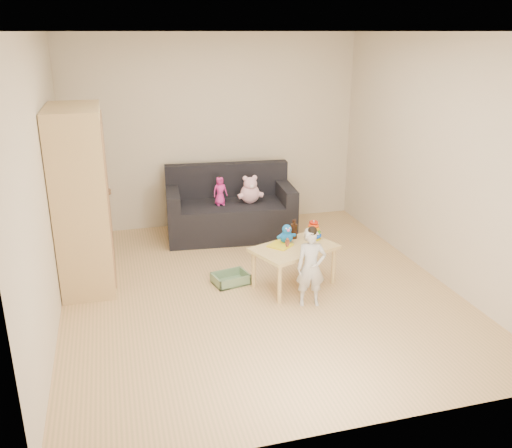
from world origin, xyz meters
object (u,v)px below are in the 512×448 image
object	(u,v)px
play_table	(294,266)
toddler	(311,268)
wardrobe	(82,199)
sofa	(231,219)

from	to	relation	value
play_table	toddler	bearing A→B (deg)	-87.25
wardrobe	toddler	world-z (taller)	wardrobe
wardrobe	play_table	xyz separation A→B (m)	(2.13, -0.69, -0.72)
play_table	toddler	size ratio (longest dim) A/B	1.09
sofa	toddler	bearing A→B (deg)	-75.68
play_table	sofa	bearing A→B (deg)	101.03
play_table	wardrobe	bearing A→B (deg)	161.90
toddler	wardrobe	bearing A→B (deg)	163.26
toddler	sofa	bearing A→B (deg)	110.52
wardrobe	play_table	world-z (taller)	wardrobe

